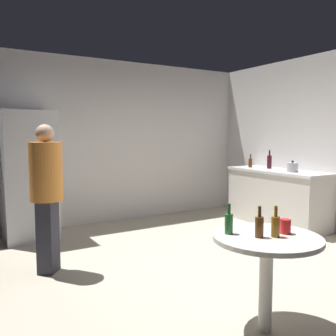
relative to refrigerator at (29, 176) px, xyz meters
name	(u,v)px	position (x,y,z in m)	size (l,w,h in m)	color
ground_plane	(198,274)	(1.33, -2.20, -0.95)	(5.20, 5.20, 0.10)	#B2A893
wall_back	(107,142)	(1.33, 0.43, 0.45)	(5.32, 0.06, 2.70)	silver
refrigerator	(29,176)	(0.00, 0.00, 0.00)	(0.70, 0.68, 1.80)	silver
kitchen_counter	(277,197)	(3.61, -1.22, -0.45)	(0.64, 1.75, 0.90)	beige
kettle	(293,167)	(3.57, -1.55, 0.07)	(0.24, 0.17, 0.18)	#B2B2B7
wine_bottle_on_counter	(269,162)	(3.67, -0.98, 0.12)	(0.08, 0.08, 0.31)	#3F141E
beer_bottle_on_counter	(250,163)	(3.55, -0.65, 0.08)	(0.06, 0.06, 0.23)	#593314
foreground_table	(267,250)	(1.04, -3.47, -0.27)	(0.80, 0.80, 0.73)	beige
beer_bottle_amber	(275,226)	(1.07, -3.52, -0.08)	(0.06, 0.06, 0.23)	#8C5919
beer_bottle_brown	(259,226)	(0.96, -3.47, -0.08)	(0.06, 0.06, 0.23)	#593314
beer_bottle_green	(229,223)	(0.83, -3.28, -0.08)	(0.06, 0.06, 0.23)	#26662D
plastic_cup_red	(285,226)	(1.20, -3.50, -0.11)	(0.08, 0.08, 0.11)	red
person_in_orange_shirt	(46,187)	(-0.08, -1.42, 0.02)	(0.48, 0.48, 1.58)	#2D2D38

